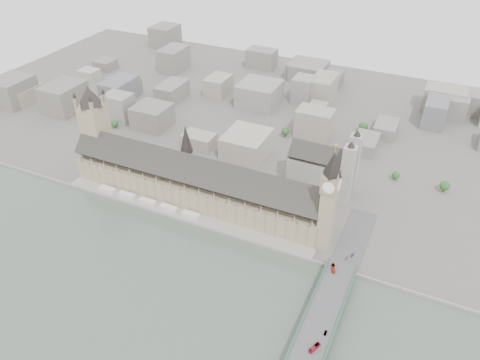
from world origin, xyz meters
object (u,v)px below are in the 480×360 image
at_px(westminster_bridge, 317,333).
at_px(red_bus_north, 333,268).
at_px(car_silver, 325,333).
at_px(car_approach, 352,255).
at_px(red_bus_south, 315,348).
at_px(westminster_abbey, 324,169).
at_px(victoria_tower, 95,126).
at_px(elizabeth_tower, 329,195).
at_px(palace_of_westminster, 194,182).

xyz_separation_m(westminster_bridge, red_bus_north, (-5.62, 61.66, 6.53)).
xyz_separation_m(car_silver, car_approach, (-1.92, 85.66, 0.06)).
relative_size(red_bus_south, car_approach, 1.93).
relative_size(red_bus_north, car_approach, 1.88).
bearing_deg(westminster_abbey, victoria_tower, -163.50).
xyz_separation_m(elizabeth_tower, car_silver, (30.61, -97.59, -47.12)).
relative_size(palace_of_westminster, elizabeth_tower, 2.47).
relative_size(westminster_abbey, car_silver, 15.60).
bearing_deg(red_bus_north, victoria_tower, 150.85).
distance_m(elizabeth_tower, car_silver, 112.61).
height_order(elizabeth_tower, red_bus_north, elizabeth_tower).
distance_m(westminster_abbey, red_bus_south, 207.82).
bearing_deg(westminster_abbey, palace_of_westminster, -145.83).
height_order(car_silver, car_approach, car_approach).
bearing_deg(elizabeth_tower, red_bus_south, -76.40).
bearing_deg(westminster_bridge, red_bus_north, 95.20).
xyz_separation_m(red_bus_south, car_silver, (3.25, 15.52, -0.73)).
distance_m(westminster_bridge, red_bus_north, 62.25).
xyz_separation_m(westminster_bridge, car_approach, (4.69, 83.57, 5.91)).
distance_m(elizabeth_tower, westminster_bridge, 111.81).
height_order(westminster_bridge, car_approach, car_approach).
height_order(westminster_abbey, car_approach, westminster_abbey).
distance_m(palace_of_westminster, westminster_abbey, 134.09).
bearing_deg(westminster_abbey, elizabeth_tower, -72.71).
bearing_deg(car_approach, elizabeth_tower, 168.22).
bearing_deg(westminster_abbey, car_silver, -72.65).
xyz_separation_m(palace_of_westminster, red_bus_south, (165.36, -124.81, -11.01)).
xyz_separation_m(palace_of_westminster, red_bus_north, (156.38, -45.54, -11.05)).
bearing_deg(car_approach, car_silver, -77.91).
xyz_separation_m(victoria_tower, red_bus_south, (287.36, -131.11, -43.51)).
bearing_deg(palace_of_westminster, red_bus_north, -16.24).
xyz_separation_m(westminster_abbey, red_bus_north, (45.46, -120.84, -13.42)).
distance_m(victoria_tower, car_silver, 315.87).
bearing_deg(palace_of_westminster, westminster_abbey, 34.17).
height_order(westminster_bridge, westminster_abbey, westminster_abbey).
height_order(victoria_tower, westminster_bridge, victoria_tower).
xyz_separation_m(palace_of_westminster, car_approach, (166.69, -23.63, -11.67)).
relative_size(elizabeth_tower, westminster_bridge, 0.33).
relative_size(red_bus_north, car_silver, 2.32).
height_order(elizabeth_tower, car_approach, elizabeth_tower).
height_order(elizabeth_tower, westminster_bridge, elizabeth_tower).
height_order(palace_of_westminster, westminster_abbey, westminster_abbey).
bearing_deg(westminster_abbey, car_approach, -60.59).
bearing_deg(palace_of_westminster, car_silver, -32.95).
bearing_deg(elizabeth_tower, victoria_tower, 176.04).
bearing_deg(palace_of_westminster, victoria_tower, 177.04).
xyz_separation_m(westminster_abbey, red_bus_south, (54.44, -200.11, -13.38)).
height_order(westminster_bridge, red_bus_north, red_bus_north).
xyz_separation_m(westminster_abbey, car_approach, (55.77, -98.93, -14.05)).
distance_m(victoria_tower, red_bus_north, 286.50).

